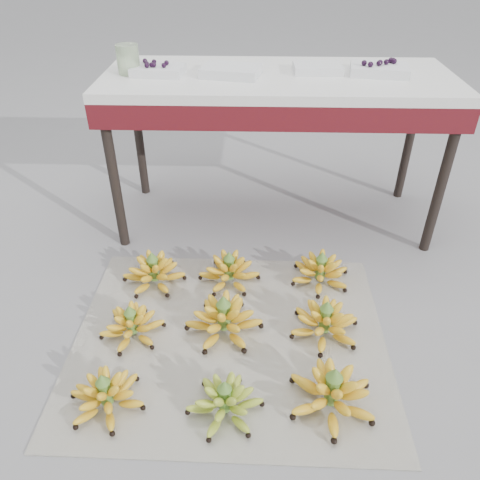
{
  "coord_description": "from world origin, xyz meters",
  "views": [
    {
      "loc": [
        -0.01,
        -1.34,
        1.41
      ],
      "look_at": [
        -0.06,
        0.27,
        0.3
      ],
      "focal_mm": 35.0,
      "sensor_mm": 36.0,
      "label": 1
    }
  ],
  "objects_px": {
    "bunch_front_left": "(106,395)",
    "tray_left": "(231,71)",
    "bunch_back_left": "(154,272)",
    "tray_far_right": "(379,69)",
    "bunch_front_right": "(332,393)",
    "vendor_table": "(278,93)",
    "newspaper_mat": "(230,339)",
    "tray_right": "(318,68)",
    "tray_far_left": "(158,70)",
    "glass_jar": "(128,59)",
    "bunch_back_center": "(229,271)",
    "bunch_back_right": "(320,271)",
    "bunch_front_center": "(225,402)",
    "bunch_mid_right": "(325,322)",
    "bunch_mid_center": "(224,319)",
    "bunch_mid_left": "(132,325)"
  },
  "relations": [
    {
      "from": "bunch_front_left",
      "to": "tray_left",
      "type": "relative_size",
      "value": 1.17
    },
    {
      "from": "bunch_back_left",
      "to": "tray_far_right",
      "type": "relative_size",
      "value": 1.04
    },
    {
      "from": "bunch_front_right",
      "to": "vendor_table",
      "type": "height_order",
      "value": "vendor_table"
    },
    {
      "from": "newspaper_mat",
      "to": "tray_right",
      "type": "xyz_separation_m",
      "value": [
        0.38,
        0.97,
        0.81
      ]
    },
    {
      "from": "tray_far_left",
      "to": "glass_jar",
      "type": "height_order",
      "value": "glass_jar"
    },
    {
      "from": "bunch_back_left",
      "to": "bunch_back_center",
      "type": "xyz_separation_m",
      "value": [
        0.35,
        0.02,
        -0.0
      ]
    },
    {
      "from": "bunch_front_right",
      "to": "bunch_back_right",
      "type": "bearing_deg",
      "value": 65.84
    },
    {
      "from": "bunch_back_right",
      "to": "tray_far_left",
      "type": "bearing_deg",
      "value": 134.74
    },
    {
      "from": "newspaper_mat",
      "to": "bunch_front_right",
      "type": "relative_size",
      "value": 3.13
    },
    {
      "from": "glass_jar",
      "to": "bunch_front_center",
      "type": "bearing_deg",
      "value": -68.01
    },
    {
      "from": "bunch_back_center",
      "to": "tray_right",
      "type": "distance_m",
      "value": 1.05
    },
    {
      "from": "tray_left",
      "to": "bunch_mid_right",
      "type": "bearing_deg",
      "value": -64.52
    },
    {
      "from": "bunch_mid_center",
      "to": "tray_left",
      "type": "relative_size",
      "value": 1.14
    },
    {
      "from": "bunch_mid_center",
      "to": "bunch_front_right",
      "type": "bearing_deg",
      "value": -35.47
    },
    {
      "from": "bunch_mid_left",
      "to": "tray_far_right",
      "type": "xyz_separation_m",
      "value": [
        1.06,
        0.94,
        0.76
      ]
    },
    {
      "from": "bunch_front_center",
      "to": "bunch_mid_left",
      "type": "xyz_separation_m",
      "value": [
        -0.39,
        0.35,
        -0.0
      ]
    },
    {
      "from": "newspaper_mat",
      "to": "bunch_back_right",
      "type": "relative_size",
      "value": 3.91
    },
    {
      "from": "tray_far_right",
      "to": "tray_far_left",
      "type": "bearing_deg",
      "value": -178.11
    },
    {
      "from": "bunch_front_left",
      "to": "bunch_mid_right",
      "type": "bearing_deg",
      "value": 49.39
    },
    {
      "from": "bunch_mid_center",
      "to": "bunch_back_right",
      "type": "height_order",
      "value": "bunch_mid_center"
    },
    {
      "from": "tray_left",
      "to": "tray_right",
      "type": "xyz_separation_m",
      "value": [
        0.41,
        0.07,
        -0.0
      ]
    },
    {
      "from": "newspaper_mat",
      "to": "tray_far_right",
      "type": "distance_m",
      "value": 1.42
    },
    {
      "from": "bunch_back_right",
      "to": "tray_far_left",
      "type": "distance_m",
      "value": 1.21
    },
    {
      "from": "bunch_front_left",
      "to": "tray_right",
      "type": "relative_size",
      "value": 1.51
    },
    {
      "from": "bunch_back_left",
      "to": "bunch_back_center",
      "type": "distance_m",
      "value": 0.35
    },
    {
      "from": "bunch_front_center",
      "to": "bunch_mid_right",
      "type": "relative_size",
      "value": 1.03
    },
    {
      "from": "bunch_mid_center",
      "to": "tray_far_right",
      "type": "bearing_deg",
      "value": 58.56
    },
    {
      "from": "bunch_front_left",
      "to": "glass_jar",
      "type": "bearing_deg",
      "value": 118.95
    },
    {
      "from": "bunch_mid_right",
      "to": "vendor_table",
      "type": "bearing_deg",
      "value": 104.31
    },
    {
      "from": "tray_far_left",
      "to": "tray_far_right",
      "type": "distance_m",
      "value": 1.04
    },
    {
      "from": "tray_left",
      "to": "tray_right",
      "type": "bearing_deg",
      "value": 9.69
    },
    {
      "from": "bunch_mid_right",
      "to": "bunch_back_right",
      "type": "height_order",
      "value": "bunch_mid_right"
    },
    {
      "from": "bunch_front_center",
      "to": "bunch_back_center",
      "type": "height_order",
      "value": "bunch_back_center"
    },
    {
      "from": "bunch_mid_center",
      "to": "bunch_back_left",
      "type": "relative_size",
      "value": 1.12
    },
    {
      "from": "bunch_front_right",
      "to": "tray_right",
      "type": "height_order",
      "value": "tray_right"
    },
    {
      "from": "bunch_back_left",
      "to": "bunch_front_left",
      "type": "bearing_deg",
      "value": -89.37
    },
    {
      "from": "bunch_mid_left",
      "to": "tray_left",
      "type": "bearing_deg",
      "value": 57.32
    },
    {
      "from": "tray_far_left",
      "to": "bunch_front_right",
      "type": "bearing_deg",
      "value": -58.79
    },
    {
      "from": "bunch_mid_right",
      "to": "tray_far_right",
      "type": "height_order",
      "value": "tray_far_right"
    },
    {
      "from": "vendor_table",
      "to": "tray_right",
      "type": "bearing_deg",
      "value": 10.87
    },
    {
      "from": "tray_far_left",
      "to": "tray_left",
      "type": "xyz_separation_m",
      "value": [
        0.34,
        -0.01,
        0.0
      ]
    },
    {
      "from": "bunch_front_right",
      "to": "tray_far_right",
      "type": "distance_m",
      "value": 1.49
    },
    {
      "from": "tray_right",
      "to": "bunch_mid_left",
      "type": "bearing_deg",
      "value": -128.77
    },
    {
      "from": "bunch_front_center",
      "to": "newspaper_mat",
      "type": "bearing_deg",
      "value": 101.17
    },
    {
      "from": "bunch_mid_right",
      "to": "bunch_back_right",
      "type": "bearing_deg",
      "value": 89.24
    },
    {
      "from": "tray_far_left",
      "to": "tray_far_right",
      "type": "bearing_deg",
      "value": 1.89
    },
    {
      "from": "bunch_mid_right",
      "to": "glass_jar",
      "type": "distance_m",
      "value": 1.48
    },
    {
      "from": "bunch_mid_left",
      "to": "vendor_table",
      "type": "xyz_separation_m",
      "value": [
        0.59,
        0.93,
        0.65
      ]
    },
    {
      "from": "bunch_back_center",
      "to": "tray_far_right",
      "type": "relative_size",
      "value": 1.03
    },
    {
      "from": "bunch_mid_left",
      "to": "bunch_back_center",
      "type": "bearing_deg",
      "value": 32.81
    }
  ]
}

